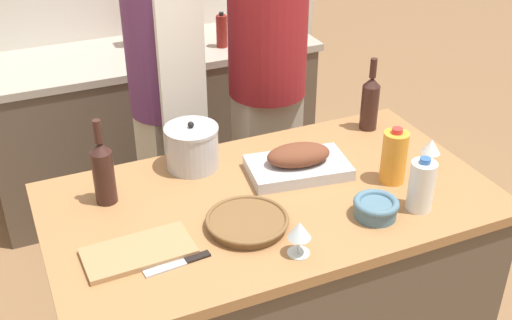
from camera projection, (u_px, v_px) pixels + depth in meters
kitchen_island at (270, 292)px, 2.48m from camera, size 1.56×0.87×0.88m
back_counter at (155, 122)px, 3.73m from camera, size 1.86×0.60×0.88m
roasting_pan at (298, 163)px, 2.37m from camera, size 0.40×0.27×0.12m
wicker_basket at (247, 222)px, 2.09m from camera, size 0.27×0.27×0.04m
cutting_board at (138, 252)px, 1.97m from camera, size 0.34×0.18×0.02m
stock_pot at (192, 147)px, 2.39m from camera, size 0.20×0.20×0.19m
mixing_bowl at (376, 207)px, 2.13m from camera, size 0.15×0.15×0.07m
juice_jug at (394, 157)px, 2.30m from camera, size 0.09×0.09×0.21m
milk_jug at (421, 186)px, 2.15m from camera, size 0.09×0.09×0.20m
wine_bottle_green at (103, 170)px, 2.17m from camera, size 0.07×0.07×0.31m
wine_bottle_dark at (370, 102)px, 2.65m from camera, size 0.07×0.07×0.31m
wine_glass_left at (431, 147)px, 2.40m from camera, size 0.07×0.07×0.11m
wine_glass_right at (299, 231)px, 1.94m from camera, size 0.07×0.07×0.12m
knife_chef at (180, 263)px, 1.94m from camera, size 0.21×0.05×0.01m
stand_mixer at (146, 21)px, 3.52m from camera, size 0.18×0.14×0.33m
condiment_bottle_tall at (222, 31)px, 3.51m from camera, size 0.06×0.06×0.20m
condiment_bottle_short at (250, 30)px, 3.52m from camera, size 0.05×0.05×0.20m
person_cook_aproned at (164, 84)px, 2.88m from camera, size 0.33×0.35×1.74m
person_cook_guest at (267, 67)px, 3.00m from camera, size 0.37×0.37×1.80m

